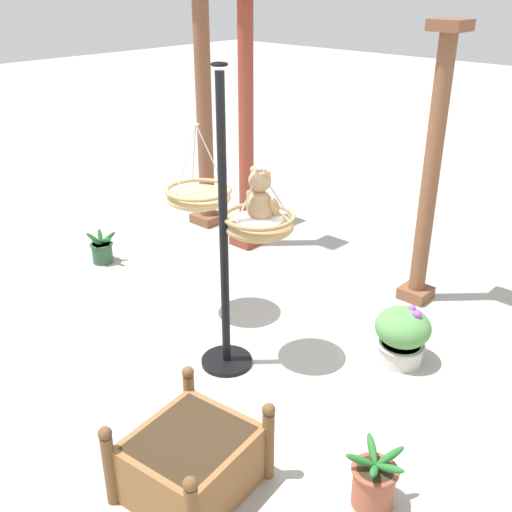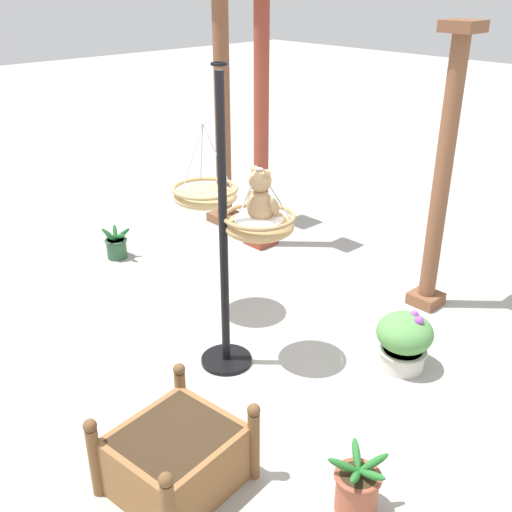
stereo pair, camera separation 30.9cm
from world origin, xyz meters
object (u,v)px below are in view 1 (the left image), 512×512
(hanging_basket_left_high, at_px, (199,196))
(teddy_bear, at_px, (261,200))
(greenhouse_pillar_right, at_px, (431,177))
(greenhouse_pillar_left, at_px, (246,130))
(potted_plant_fern_front, at_px, (102,249))
(wooden_planter_box, at_px, (191,461))
(display_pole_central, at_px, (225,283))
(greenhouse_pillar_far_back, at_px, (204,115))
(potted_plant_bushy_green, at_px, (374,481))
(potted_plant_small_succulent, at_px, (402,334))
(hanging_basket_with_teddy, at_px, (259,224))

(hanging_basket_left_high, bearing_deg, teddy_bear, -10.21)
(greenhouse_pillar_right, bearing_deg, hanging_basket_left_high, -129.03)
(hanging_basket_left_high, distance_m, greenhouse_pillar_right, 2.21)
(greenhouse_pillar_left, relative_size, potted_plant_fern_front, 7.85)
(hanging_basket_left_high, relative_size, wooden_planter_box, 0.83)
(display_pole_central, xyz_separation_m, hanging_basket_left_high, (-0.78, 0.44, 0.45))
(greenhouse_pillar_left, xyz_separation_m, greenhouse_pillar_right, (2.25, 0.20, -0.12))
(wooden_planter_box, bearing_deg, potted_plant_fern_front, 154.86)
(greenhouse_pillar_right, xyz_separation_m, potted_plant_fern_front, (-3.13, -1.73, -1.15))
(greenhouse_pillar_far_back, xyz_separation_m, potted_plant_fern_front, (0.02, -1.70, -1.30))
(greenhouse_pillar_far_back, distance_m, potted_plant_fern_front, 2.14)
(greenhouse_pillar_far_back, bearing_deg, greenhouse_pillar_left, -10.60)
(potted_plant_fern_front, bearing_deg, greenhouse_pillar_far_back, 90.58)
(potted_plant_bushy_green, bearing_deg, greenhouse_pillar_right, 113.97)
(teddy_bear, xyz_separation_m, greenhouse_pillar_far_back, (-2.68, 1.86, -0.02))
(display_pole_central, distance_m, potted_plant_bushy_green, 1.92)
(greenhouse_pillar_right, distance_m, greenhouse_pillar_far_back, 3.15)
(display_pole_central, relative_size, greenhouse_pillar_left, 0.85)
(greenhouse_pillar_left, distance_m, potted_plant_small_succulent, 3.09)
(greenhouse_pillar_left, xyz_separation_m, greenhouse_pillar_far_back, (-0.89, 0.17, 0.02))
(hanging_basket_left_high, bearing_deg, greenhouse_pillar_far_back, 136.03)
(display_pole_central, distance_m, wooden_planter_box, 1.52)
(potted_plant_bushy_green, bearing_deg, greenhouse_pillar_left, 144.80)
(wooden_planter_box, distance_m, potted_plant_fern_front, 3.70)
(teddy_bear, xyz_separation_m, greenhouse_pillar_left, (-1.78, 1.69, -0.03))
(greenhouse_pillar_right, bearing_deg, teddy_bear, -103.92)
(hanging_basket_left_high, distance_m, potted_plant_fern_front, 2.04)
(hanging_basket_left_high, distance_m, potted_plant_bushy_green, 2.89)
(potted_plant_fern_front, bearing_deg, potted_plant_small_succulent, 9.89)
(teddy_bear, relative_size, wooden_planter_box, 0.50)
(greenhouse_pillar_left, bearing_deg, greenhouse_pillar_right, 4.96)
(potted_plant_bushy_green, bearing_deg, potted_plant_small_succulent, 114.75)
(potted_plant_small_succulent, bearing_deg, potted_plant_bushy_green, -65.25)
(potted_plant_fern_front, relative_size, potted_plant_bushy_green, 0.88)
(greenhouse_pillar_left, height_order, greenhouse_pillar_right, greenhouse_pillar_left)
(potted_plant_bushy_green, relative_size, potted_plant_small_succulent, 0.80)
(greenhouse_pillar_right, bearing_deg, wooden_planter_box, -86.17)
(hanging_basket_with_teddy, height_order, greenhouse_pillar_far_back, greenhouse_pillar_far_back)
(hanging_basket_left_high, distance_m, greenhouse_pillar_far_back, 2.44)
(hanging_basket_with_teddy, distance_m, potted_plant_fern_front, 2.89)
(greenhouse_pillar_right, distance_m, potted_plant_bushy_green, 3.06)
(hanging_basket_with_teddy, xyz_separation_m, greenhouse_pillar_left, (-1.78, 1.71, 0.17))
(hanging_basket_with_teddy, relative_size, greenhouse_pillar_left, 0.20)
(greenhouse_pillar_right, height_order, potted_plant_bushy_green, greenhouse_pillar_right)
(hanging_basket_left_high, height_order, potted_plant_bushy_green, hanging_basket_left_high)
(greenhouse_pillar_far_back, height_order, potted_plant_fern_front, greenhouse_pillar_far_back)
(hanging_basket_left_high, height_order, greenhouse_pillar_left, greenhouse_pillar_left)
(potted_plant_bushy_green, bearing_deg, hanging_basket_with_teddy, 156.90)
(potted_plant_small_succulent, bearing_deg, hanging_basket_with_teddy, -139.11)
(potted_plant_bushy_green, bearing_deg, hanging_basket_left_high, 160.92)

